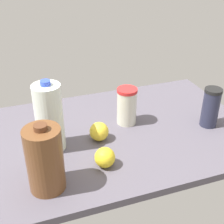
{
  "coord_description": "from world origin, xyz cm",
  "views": [
    {
      "loc": [
        36.74,
        104.92,
        77.2
      ],
      "look_at": [
        0.0,
        0.0,
        13.0
      ],
      "focal_mm": 50.0,
      "sensor_mm": 36.0,
      "label": 1
    }
  ],
  "objects_px": {
    "shaker_bottle": "(211,107)",
    "tumbler_cup": "(127,106)",
    "chocolate_milk_jug": "(45,159)",
    "milk_jug": "(49,118)",
    "lemon_near_front": "(105,157)",
    "lemon_beside_bowl": "(99,131)"
  },
  "relations": [
    {
      "from": "chocolate_milk_jug",
      "to": "tumbler_cup",
      "type": "bearing_deg",
      "value": -143.58
    },
    {
      "from": "tumbler_cup",
      "to": "lemon_near_front",
      "type": "height_order",
      "value": "tumbler_cup"
    },
    {
      "from": "shaker_bottle",
      "to": "chocolate_milk_jug",
      "type": "xyz_separation_m",
      "value": [
        0.73,
        0.16,
        0.03
      ]
    },
    {
      "from": "chocolate_milk_jug",
      "to": "tumbler_cup",
      "type": "height_order",
      "value": "chocolate_milk_jug"
    },
    {
      "from": "tumbler_cup",
      "to": "lemon_near_front",
      "type": "distance_m",
      "value": 0.32
    },
    {
      "from": "milk_jug",
      "to": "lemon_beside_bowl",
      "type": "xyz_separation_m",
      "value": [
        -0.19,
        0.01,
        -0.1
      ]
    },
    {
      "from": "shaker_bottle",
      "to": "milk_jug",
      "type": "distance_m",
      "value": 0.68
    },
    {
      "from": "milk_jug",
      "to": "tumbler_cup",
      "type": "bearing_deg",
      "value": -167.49
    },
    {
      "from": "shaker_bottle",
      "to": "chocolate_milk_jug",
      "type": "distance_m",
      "value": 0.75
    },
    {
      "from": "chocolate_milk_jug",
      "to": "lemon_beside_bowl",
      "type": "height_order",
      "value": "chocolate_milk_jug"
    },
    {
      "from": "shaker_bottle",
      "to": "tumbler_cup",
      "type": "xyz_separation_m",
      "value": [
        0.33,
        -0.14,
        -0.0
      ]
    },
    {
      "from": "lemon_near_front",
      "to": "milk_jug",
      "type": "bearing_deg",
      "value": -47.73
    },
    {
      "from": "lemon_beside_bowl",
      "to": "shaker_bottle",
      "type": "bearing_deg",
      "value": 174.02
    },
    {
      "from": "chocolate_milk_jug",
      "to": "lemon_beside_bowl",
      "type": "bearing_deg",
      "value": -139.65
    },
    {
      "from": "milk_jug",
      "to": "lemon_near_front",
      "type": "distance_m",
      "value": 0.26
    },
    {
      "from": "shaker_bottle",
      "to": "milk_jug",
      "type": "height_order",
      "value": "milk_jug"
    },
    {
      "from": "shaker_bottle",
      "to": "lemon_near_front",
      "type": "distance_m",
      "value": 0.53
    },
    {
      "from": "shaker_bottle",
      "to": "lemon_near_front",
      "type": "xyz_separation_m",
      "value": [
        0.52,
        0.12,
        -0.05
      ]
    },
    {
      "from": "lemon_beside_bowl",
      "to": "lemon_near_front",
      "type": "bearing_deg",
      "value": 79.8
    },
    {
      "from": "shaker_bottle",
      "to": "tumbler_cup",
      "type": "bearing_deg",
      "value": -22.52
    },
    {
      "from": "shaker_bottle",
      "to": "lemon_beside_bowl",
      "type": "xyz_separation_m",
      "value": [
        0.49,
        -0.05,
        -0.05
      ]
    },
    {
      "from": "chocolate_milk_jug",
      "to": "lemon_near_front",
      "type": "height_order",
      "value": "chocolate_milk_jug"
    }
  ]
}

